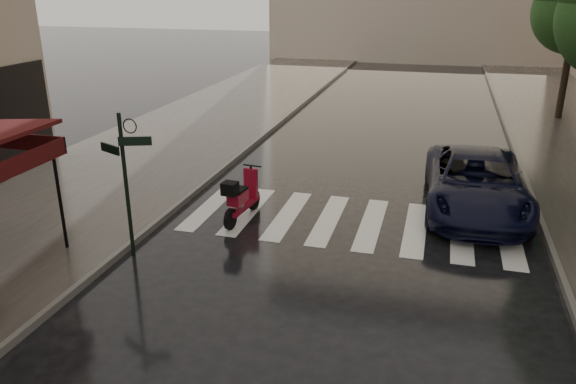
% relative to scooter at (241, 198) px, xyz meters
% --- Properties ---
extents(ground, '(120.00, 120.00, 0.00)m').
position_rel_scooter_xyz_m(ground, '(-0.38, -5.43, -0.56)').
color(ground, black).
rests_on(ground, ground).
extents(sidewalk_near, '(6.00, 60.00, 0.12)m').
position_rel_scooter_xyz_m(sidewalk_near, '(-4.88, 6.57, -0.50)').
color(sidewalk_near, '#38332D').
rests_on(sidewalk_near, ground).
extents(curb_near, '(0.12, 60.00, 0.16)m').
position_rel_scooter_xyz_m(curb_near, '(-1.83, 6.57, -0.49)').
color(curb_near, '#595651').
rests_on(curb_near, ground).
extents(curb_far, '(0.12, 60.00, 0.16)m').
position_rel_scooter_xyz_m(curb_far, '(7.07, 6.57, -0.49)').
color(curb_far, '#595651').
rests_on(curb_far, ground).
extents(crosswalk, '(7.85, 3.20, 0.01)m').
position_rel_scooter_xyz_m(crosswalk, '(2.59, 0.57, -0.56)').
color(crosswalk, silver).
rests_on(crosswalk, ground).
extents(signpost, '(1.17, 0.29, 3.10)m').
position_rel_scooter_xyz_m(signpost, '(-1.58, -2.43, 1.27)').
color(signpost, black).
rests_on(signpost, ground).
extents(scooter, '(0.56, 1.84, 1.21)m').
position_rel_scooter_xyz_m(scooter, '(0.00, 0.00, 0.00)').
color(scooter, black).
rests_on(scooter, ground).
extents(parked_car, '(2.63, 5.34, 1.46)m').
position_rel_scooter_xyz_m(parked_car, '(5.51, 2.20, 0.17)').
color(parked_car, black).
rests_on(parked_car, ground).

